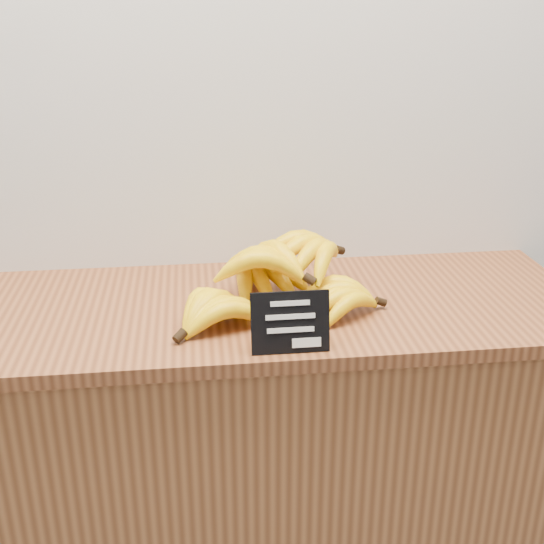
# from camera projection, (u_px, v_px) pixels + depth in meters

# --- Properties ---
(counter) EXTENTS (1.27, 0.50, 0.90)m
(counter) POSITION_uv_depth(u_px,v_px,m) (270.00, 477.00, 1.69)
(counter) COLOR #945A30
(counter) RESTS_ON ground
(counter_top) EXTENTS (1.40, 0.54, 0.03)m
(counter_top) POSITION_uv_depth(u_px,v_px,m) (269.00, 307.00, 1.51)
(counter_top) COLOR brown
(counter_top) RESTS_ON counter
(chalkboard_sign) EXTENTS (0.15, 0.03, 0.12)m
(chalkboard_sign) POSITION_uv_depth(u_px,v_px,m) (290.00, 323.00, 1.28)
(chalkboard_sign) COLOR black
(chalkboard_sign) RESTS_ON counter_top
(banana_pile) EXTENTS (0.48, 0.34, 0.13)m
(banana_pile) POSITION_uv_depth(u_px,v_px,m) (275.00, 280.00, 1.47)
(banana_pile) COLOR yellow
(banana_pile) RESTS_ON counter_top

